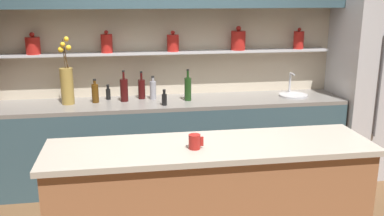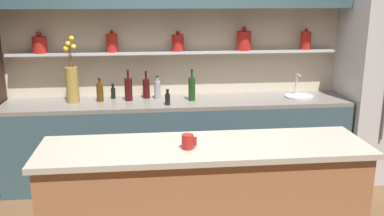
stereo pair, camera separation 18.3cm
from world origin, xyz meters
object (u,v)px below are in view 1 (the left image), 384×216
(sink_fixture, at_px, (293,94))
(flower_vase, at_px, (67,83))
(bottle_wine_6, at_px, (142,89))
(refrigerator, at_px, (371,88))
(bottle_wine_2, at_px, (124,90))
(bottle_spirit_1, at_px, (95,93))
(bottle_wine_5, at_px, (188,89))
(bottle_sauce_4, at_px, (164,99))
(coffee_mug, at_px, (195,142))
(bottle_sauce_0, at_px, (108,93))
(bottle_spirit_3, at_px, (153,90))

(sink_fixture, bearing_deg, flower_vase, 179.36)
(bottle_wine_6, bearing_deg, refrigerator, -4.22)
(bottle_wine_2, xyz_separation_m, bottle_wine_6, (0.19, 0.09, -0.01))
(bottle_spirit_1, xyz_separation_m, bottle_wine_5, (0.97, -0.06, 0.03))
(flower_vase, xyz_separation_m, sink_fixture, (2.44, -0.03, -0.20))
(bottle_sauce_4, relative_size, coffee_mug, 1.64)
(bottle_sauce_0, distance_m, bottle_wine_6, 0.36)
(flower_vase, relative_size, bottle_wine_5, 2.06)
(bottle_sauce_4, bearing_deg, sink_fixture, 7.18)
(refrigerator, height_order, bottle_wine_2, refrigerator)
(refrigerator, distance_m, bottle_wine_5, 2.11)
(flower_vase, distance_m, bottle_sauce_4, 1.01)
(refrigerator, distance_m, flower_vase, 3.36)
(bottle_sauce_0, xyz_separation_m, bottle_sauce_4, (0.57, -0.34, -0.00))
(sink_fixture, bearing_deg, coffee_mug, -128.77)
(bottle_wine_2, bearing_deg, flower_vase, -177.34)
(refrigerator, distance_m, bottle_wine_6, 2.60)
(bottle_sauce_0, distance_m, bottle_spirit_1, 0.17)
(bottle_spirit_3, relative_size, coffee_mug, 2.51)
(bottle_spirit_1, height_order, bottle_wine_6, bottle_wine_6)
(flower_vase, relative_size, coffee_mug, 6.93)
(bottle_spirit_3, bearing_deg, flower_vase, -175.30)
(bottle_spirit_1, height_order, bottle_spirit_3, bottle_spirit_3)
(bottle_sauce_0, bearing_deg, bottle_sauce_4, -30.82)
(bottle_spirit_3, height_order, bottle_sauce_4, bottle_spirit_3)
(bottle_wine_5, distance_m, bottle_wine_6, 0.51)
(refrigerator, xyz_separation_m, bottle_wine_2, (-2.78, 0.10, 0.06))
(flower_vase, bearing_deg, bottle_sauce_0, 17.98)
(refrigerator, xyz_separation_m, bottle_sauce_4, (-2.37, -0.14, -0.00))
(bottle_spirit_1, bearing_deg, bottle_sauce_0, 41.32)
(bottle_sauce_4, xyz_separation_m, coffee_mug, (0.05, -1.57, 0.08))
(bottle_sauce_0, bearing_deg, bottle_spirit_1, -138.68)
(bottle_spirit_3, xyz_separation_m, bottle_sauce_4, (0.09, -0.28, -0.04))
(bottle_wine_2, height_order, bottle_sauce_4, bottle_wine_2)
(sink_fixture, height_order, bottle_wine_2, bottle_wine_2)
(sink_fixture, distance_m, bottle_spirit_1, 2.16)
(bottle_sauce_0, distance_m, bottle_wine_2, 0.21)
(refrigerator, height_order, flower_vase, refrigerator)
(bottle_spirit_1, xyz_separation_m, bottle_wine_6, (0.49, 0.10, 0.01))
(refrigerator, height_order, coffee_mug, refrigerator)
(refrigerator, distance_m, bottle_sauce_4, 2.38)
(bottle_spirit_3, bearing_deg, bottle_spirit_1, -174.89)
(sink_fixture, relative_size, bottle_spirit_3, 1.24)
(sink_fixture, height_order, coffee_mug, sink_fixture)
(bottle_wine_5, height_order, coffee_mug, bottle_wine_5)
(bottle_wine_2, bearing_deg, refrigerator, -2.11)
(bottle_sauce_0, distance_m, bottle_wine_5, 0.86)
(flower_vase, xyz_separation_m, bottle_sauce_4, (0.98, -0.21, -0.16))
(bottle_sauce_4, bearing_deg, bottle_wine_6, 123.31)
(sink_fixture, distance_m, bottle_spirit_3, 1.56)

